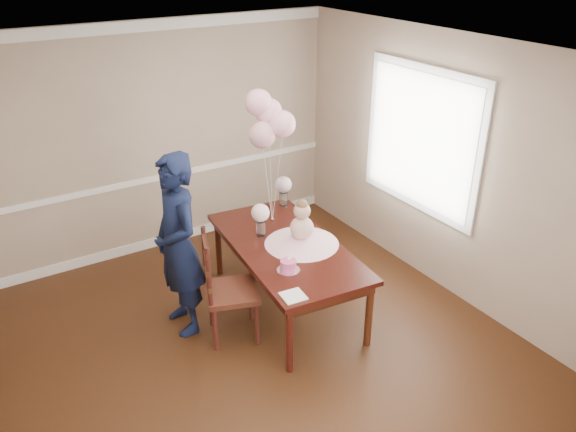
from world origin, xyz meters
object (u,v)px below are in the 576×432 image
Objects in this scene: dining_table_top at (286,247)px; dining_chair_seat at (232,292)px; birthday_cake at (288,265)px; woman at (178,246)px.

dining_table_top reaches higher than dining_chair_seat.
birthday_cake is 0.31× the size of dining_chair_seat.
birthday_cake is at bearing -113.96° from dining_table_top.
dining_chair_seat is (-0.68, -0.13, -0.22)m from dining_table_top.
dining_chair_seat is 0.67m from woman.
woman is (-1.03, 0.26, 0.19)m from dining_table_top.
woman reaches higher than birthday_cake.
dining_chair_seat is (-0.44, 0.29, -0.30)m from birthday_cake.
dining_table_top is 0.73m from dining_chair_seat.
dining_chair_seat is at bearing 41.18° from woman.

